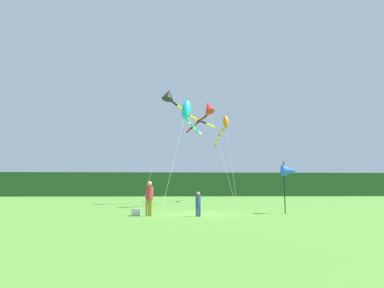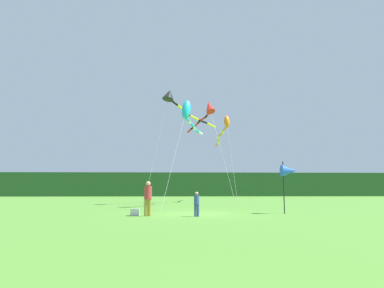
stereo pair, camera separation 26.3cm
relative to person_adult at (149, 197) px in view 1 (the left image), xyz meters
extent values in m
plane|color=#4C842D|center=(2.62, 1.44, -1.02)|extent=(120.00, 120.00, 0.00)
cube|color=#234C23|center=(2.62, 46.44, 1.19)|extent=(108.00, 2.72, 4.42)
cylinder|color=olive|center=(-0.10, 0.00, -0.58)|extent=(0.18, 0.18, 0.88)
cylinder|color=olive|center=(0.10, 0.00, -0.58)|extent=(0.18, 0.18, 0.88)
cylinder|color=#B23338|center=(0.00, 0.00, 0.20)|extent=(0.40, 0.40, 0.69)
sphere|color=tan|center=(0.00, 0.00, 0.68)|extent=(0.26, 0.26, 0.26)
cylinder|color=#334C8C|center=(2.50, -0.38, -0.72)|extent=(0.13, 0.13, 0.61)
cylinder|color=#334C8C|center=(2.64, -0.38, -0.72)|extent=(0.13, 0.13, 0.61)
cylinder|color=#334C8C|center=(2.57, -0.38, -0.17)|extent=(0.28, 0.28, 0.48)
sphere|color=tan|center=(2.57, -0.38, 0.16)|extent=(0.18, 0.18, 0.18)
cube|color=silver|center=(-0.71, 0.34, -0.84)|extent=(0.47, 0.37, 0.36)
cylinder|color=black|center=(7.74, 1.40, 0.49)|extent=(0.06, 0.06, 3.02)
cone|color=blue|center=(8.09, 1.40, 1.45)|extent=(0.90, 0.70, 0.70)
cylinder|color=#B2B2B2|center=(1.34, 5.95, 2.79)|extent=(1.73, 3.92, 7.63)
ellipsoid|color=#1EB7CC|center=(2.19, 7.90, 6.60)|extent=(1.10, 1.35, 1.83)
cylinder|color=#1EB7CC|center=(2.30, 8.19, 5.88)|extent=(0.42, 0.68, 0.27)
cylinder|color=white|center=(2.47, 8.80, 5.80)|extent=(0.31, 0.69, 0.29)
cylinder|color=#1EB7CC|center=(2.69, 9.38, 5.67)|extent=(0.53, 0.69, 0.37)
cylinder|color=white|center=(2.91, 9.96, 5.50)|extent=(0.32, 0.71, 0.36)
cylinder|color=#1EB7CC|center=(3.14, 10.54, 5.37)|extent=(0.52, 0.67, 0.30)
cylinder|color=white|center=(3.47, 11.07, 5.27)|extent=(0.51, 0.67, 0.30)
cylinder|color=#B2B2B2|center=(-0.33, 11.54, 4.05)|extent=(2.02, 2.11, 10.15)
cone|color=black|center=(0.66, 12.58, 9.12)|extent=(1.70, 1.70, 1.25)
cylinder|color=black|center=(1.06, 13.01, 8.53)|extent=(0.99, 1.03, 0.59)
cylinder|color=yellow|center=(1.79, 13.91, 8.18)|extent=(0.84, 1.12, 0.49)
cylinder|color=black|center=(2.41, 14.90, 7.90)|extent=(0.79, 1.14, 0.47)
cylinder|color=yellow|center=(3.15, 15.76, 7.62)|extent=(1.06, 0.92, 0.48)
cylinder|color=black|center=(4.08, 16.47, 7.37)|extent=(1.10, 0.85, 0.41)
cylinder|color=yellow|center=(5.03, 17.14, 7.10)|extent=(1.10, 0.87, 0.52)
cylinder|color=#B2B2B2|center=(6.98, 15.75, 3.28)|extent=(0.42, 3.76, 8.62)
ellipsoid|color=orange|center=(6.78, 17.62, 7.59)|extent=(0.71, 1.14, 1.56)
cylinder|color=orange|center=(6.64, 18.00, 6.91)|extent=(0.48, 0.87, 0.42)
cylinder|color=yellow|center=(6.49, 18.78, 6.66)|extent=(0.23, 0.87, 0.47)
cylinder|color=orange|center=(6.35, 19.56, 6.47)|extent=(0.45, 0.85, 0.30)
cylinder|color=yellow|center=(6.22, 20.34, 6.34)|extent=(0.21, 0.84, 0.35)
cylinder|color=orange|center=(6.25, 21.15, 6.18)|extent=(0.27, 0.86, 0.35)
cylinder|color=yellow|center=(6.31, 21.95, 5.96)|extent=(0.24, 0.88, 0.46)
cylinder|color=orange|center=(6.25, 22.74, 5.73)|extent=(0.36, 0.87, 0.40)
cylinder|color=#B2B2B2|center=(5.42, 11.53, 3.63)|extent=(1.76, 4.44, 9.32)
cone|color=red|center=(4.55, 13.74, 8.29)|extent=(1.30, 1.56, 1.48)
cylinder|color=red|center=(4.49, 14.13, 7.73)|extent=(0.32, 0.85, 0.33)
cylinder|color=black|center=(4.35, 14.92, 7.61)|extent=(0.38, 0.85, 0.30)
cylinder|color=red|center=(4.06, 15.65, 7.49)|extent=(0.58, 0.82, 0.33)
cylinder|color=black|center=(3.74, 16.38, 7.35)|extent=(0.46, 0.86, 0.35)
cylinder|color=red|center=(3.45, 17.12, 7.15)|extent=(0.53, 0.87, 0.45)
cylinder|color=black|center=(3.12, 17.85, 6.96)|extent=(0.54, 0.84, 0.33)
cylinder|color=red|center=(2.78, 18.57, 6.76)|extent=(0.55, 0.86, 0.44)
camera|label=1|loc=(1.39, -18.28, 0.42)|focal=31.77mm
camera|label=2|loc=(1.65, -18.29, 0.42)|focal=31.77mm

